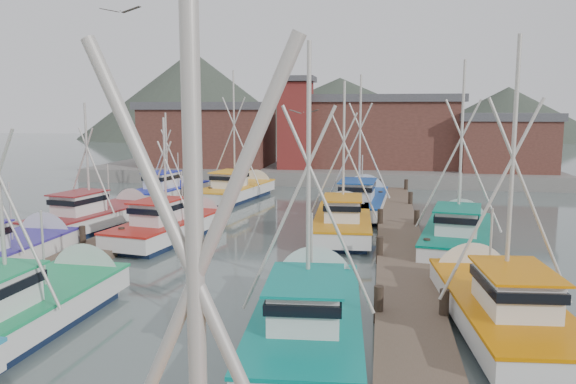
% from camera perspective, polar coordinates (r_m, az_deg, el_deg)
% --- Properties ---
extents(ground, '(260.00, 260.00, 0.00)m').
position_cam_1_polar(ground, '(21.18, -7.54, -10.10)').
color(ground, '#465452').
rests_on(ground, ground).
extents(dock_left, '(2.30, 46.00, 1.50)m').
position_cam_1_polar(dock_left, '(27.38, -19.25, -5.79)').
color(dock_left, brown).
rests_on(dock_left, ground).
extents(dock_right, '(2.30, 46.00, 1.50)m').
position_cam_1_polar(dock_right, '(24.14, 11.64, -7.36)').
color(dock_right, brown).
rests_on(dock_right, ground).
extents(quay, '(44.00, 16.00, 1.20)m').
position_cam_1_polar(quay, '(56.83, 3.35, 2.19)').
color(quay, gray).
rests_on(quay, ground).
extents(shed_left, '(12.72, 8.48, 6.20)m').
position_cam_1_polar(shed_left, '(56.83, -7.99, 5.90)').
color(shed_left, brown).
rests_on(shed_left, quay).
extents(shed_center, '(14.84, 9.54, 6.90)m').
position_cam_1_polar(shed_center, '(56.23, 9.51, 6.20)').
color(shed_center, brown).
rests_on(shed_center, quay).
extents(shed_right, '(8.48, 6.36, 5.20)m').
position_cam_1_polar(shed_right, '(54.40, 21.20, 4.79)').
color(shed_right, brown).
rests_on(shed_right, quay).
extents(lookout_tower, '(3.60, 3.60, 8.50)m').
position_cam_1_polar(lookout_tower, '(52.81, 0.76, 7.12)').
color(lookout_tower, maroon).
rests_on(lookout_tower, quay).
extents(distant_hills, '(175.00, 140.00, 42.00)m').
position_cam_1_polar(distant_hills, '(143.17, 1.91, 5.66)').
color(distant_hills, '#3F473B').
rests_on(distant_hills, ground).
extents(boat_4, '(3.49, 9.53, 8.50)m').
position_cam_1_polar(boat_4, '(19.19, -25.12, -10.68)').
color(boat_4, '#111D38').
rests_on(boat_4, ground).
extents(boat_5, '(3.77, 9.62, 9.32)m').
position_cam_1_polar(boat_5, '(17.02, 2.18, -12.28)').
color(boat_5, '#111D38').
rests_on(boat_5, ground).
extents(boat_7, '(3.87, 9.33, 9.57)m').
position_cam_1_polar(boat_7, '(18.92, 20.45, -10.66)').
color(boat_7, '#111D38').
rests_on(boat_7, ground).
extents(boat_8, '(4.10, 9.03, 7.02)m').
position_cam_1_polar(boat_8, '(30.00, -11.53, -3.37)').
color(boat_8, '#111D38').
rests_on(boat_8, ground).
extents(boat_9, '(3.63, 9.36, 8.95)m').
position_cam_1_polar(boat_9, '(30.64, 5.61, -2.98)').
color(boat_9, '#111D38').
rests_on(boat_9, ground).
extents(boat_10, '(4.39, 9.39, 7.83)m').
position_cam_1_polar(boat_10, '(33.75, -18.68, -2.34)').
color(boat_10, '#111D38').
rests_on(boat_10, ground).
extents(boat_11, '(4.45, 9.69, 9.78)m').
position_cam_1_polar(boat_11, '(28.66, 16.88, -4.09)').
color(boat_11, '#111D38').
rests_on(boat_11, ground).
extents(boat_12, '(4.47, 9.60, 10.33)m').
position_cam_1_polar(boat_12, '(42.64, -5.00, 0.23)').
color(boat_12, '#111D38').
rests_on(boat_12, ground).
extents(boat_13, '(4.03, 10.45, 9.86)m').
position_cam_1_polar(boat_13, '(37.63, 7.33, -0.89)').
color(boat_13, '#111D38').
rests_on(boat_13, ground).
extents(boat_14, '(3.97, 8.74, 7.16)m').
position_cam_1_polar(boat_14, '(42.72, -11.65, 0.09)').
color(boat_14, '#111D38').
rests_on(boat_14, ground).
extents(gull_near, '(1.55, 0.65, 0.24)m').
position_cam_1_polar(gull_near, '(20.93, -16.68, 17.23)').
color(gull_near, gray).
rests_on(gull_near, ground).
extents(gull_far, '(1.46, 0.64, 0.24)m').
position_cam_1_polar(gull_far, '(26.12, 1.60, 8.12)').
color(gull_far, gray).
rests_on(gull_far, ground).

